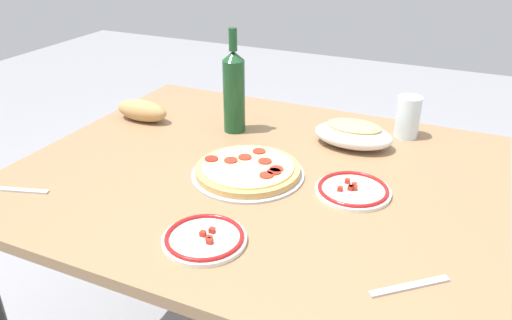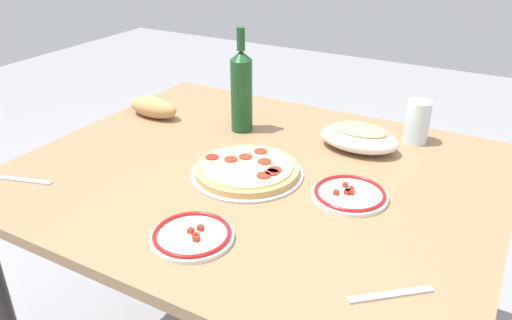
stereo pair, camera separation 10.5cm
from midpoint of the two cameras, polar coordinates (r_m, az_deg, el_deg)
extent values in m
cube|color=#93704C|center=(1.40, 2.15, -1.68)|extent=(1.30, 1.08, 0.03)
cylinder|color=#33302D|center=(1.68, -25.57, -15.13)|extent=(0.07, 0.07, 0.73)
cylinder|color=#33302D|center=(2.22, -5.91, -1.56)|extent=(0.07, 0.07, 0.73)
cylinder|color=#33302D|center=(1.90, 25.45, -9.76)|extent=(0.07, 0.07, 0.73)
cylinder|color=#B7B7BC|center=(1.37, 1.15, -1.60)|extent=(0.31, 0.31, 0.01)
cylinder|color=tan|center=(1.36, 1.16, -1.16)|extent=(0.29, 0.29, 0.02)
cylinder|color=#EFD684|center=(1.36, 1.16, -0.71)|extent=(0.25, 0.25, 0.01)
cylinder|color=#B22D1E|center=(1.39, 0.89, 0.30)|extent=(0.04, 0.04, 0.00)
cylinder|color=#B22D1E|center=(1.38, -0.72, 0.04)|extent=(0.04, 0.04, 0.00)
cylinder|color=#B22D1E|center=(1.37, 3.13, -0.25)|extent=(0.04, 0.04, 0.00)
cylinder|color=maroon|center=(1.40, -2.90, 0.30)|extent=(0.04, 0.04, 0.00)
cylinder|color=#B22D1E|center=(1.33, 4.40, -1.16)|extent=(0.04, 0.04, 0.00)
cylinder|color=#B22D1E|center=(1.43, 2.64, 0.96)|extent=(0.04, 0.04, 0.00)
cylinder|color=maroon|center=(1.32, 4.09, -1.45)|extent=(0.04, 0.04, 0.00)
cylinder|color=#B22D1E|center=(1.30, 3.18, -1.83)|extent=(0.04, 0.04, 0.00)
ellipsoid|color=white|center=(1.54, 13.57, 2.35)|extent=(0.24, 0.15, 0.07)
ellipsoid|color=#AD2819|center=(1.54, 13.62, 2.76)|extent=(0.20, 0.12, 0.03)
ellipsoid|color=#EACC75|center=(1.53, 13.69, 3.38)|extent=(0.17, 0.10, 0.02)
cylinder|color=#194723|center=(1.61, 0.23, 7.29)|extent=(0.07, 0.07, 0.23)
cone|color=#194723|center=(1.57, 0.24, 11.85)|extent=(0.07, 0.07, 0.03)
cylinder|color=#194723|center=(1.56, 0.24, 13.62)|extent=(0.03, 0.03, 0.07)
cylinder|color=silver|center=(1.63, 19.71, 4.07)|extent=(0.07, 0.07, 0.13)
cylinder|color=white|center=(1.12, -4.60, -8.78)|extent=(0.19, 0.19, 0.01)
torus|color=red|center=(1.11, -4.62, -8.45)|extent=(0.17, 0.17, 0.01)
cube|color=#AD2819|center=(1.10, -4.12, -8.70)|extent=(0.01, 0.01, 0.01)
cube|color=#AD2819|center=(1.12, -4.76, -8.11)|extent=(0.01, 0.01, 0.01)
cube|color=#AD2819|center=(1.13, -3.69, -7.80)|extent=(0.01, 0.01, 0.01)
cube|color=#AD2819|center=(1.09, -4.09, -8.99)|extent=(0.01, 0.01, 0.01)
cylinder|color=white|center=(1.30, 12.94, -4.00)|extent=(0.19, 0.19, 0.01)
torus|color=red|center=(1.29, 12.97, -3.70)|extent=(0.18, 0.18, 0.01)
cube|color=#AD2819|center=(1.29, 12.65, -3.62)|extent=(0.01, 0.01, 0.01)
cube|color=#AD2819|center=(1.29, 12.75, -3.62)|extent=(0.01, 0.01, 0.01)
cube|color=#AD2819|center=(1.30, 13.11, -3.33)|extent=(0.01, 0.01, 0.01)
cube|color=#AD2819|center=(1.32, 12.41, -2.83)|extent=(0.01, 0.01, 0.01)
cube|color=#AD2819|center=(1.29, 13.14, -3.63)|extent=(0.01, 0.01, 0.01)
cube|color=#AD2819|center=(1.28, 11.49, -3.69)|extent=(0.01, 0.01, 0.01)
ellipsoid|color=tan|center=(1.77, -9.98, 5.93)|extent=(0.19, 0.08, 0.07)
cube|color=#B7B7BC|center=(1.46, -23.24, -2.15)|extent=(0.17, 0.06, 0.00)
cube|color=#B7B7BC|center=(1.02, 18.09, -14.48)|extent=(0.14, 0.12, 0.00)
camera|label=1|loc=(0.05, -87.82, 1.10)|focal=35.06mm
camera|label=2|loc=(0.05, 92.18, -1.10)|focal=35.06mm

